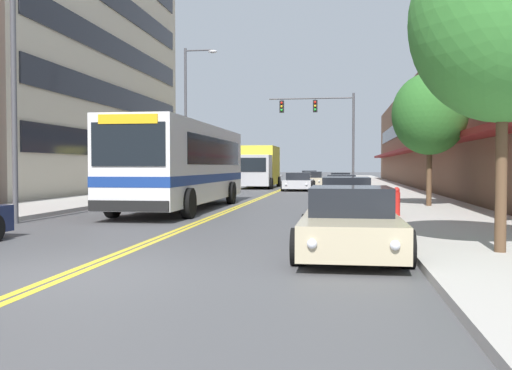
{
  "coord_description": "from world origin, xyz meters",
  "views": [
    {
      "loc": [
        4.19,
        -8.33,
        1.69
      ],
      "look_at": [
        -0.78,
        25.43,
        0.57
      ],
      "focal_mm": 40.0,
      "sensor_mm": 36.0,
      "label": 1
    }
  ],
  "objects_px": {
    "car_black_parked_right_end": "(341,181)",
    "traffic_signal_mast": "(325,121)",
    "city_bus": "(184,162)",
    "box_truck": "(259,167)",
    "car_champagne_moving_lead": "(313,179)",
    "car_charcoal_parked_right_mid": "(346,199)",
    "car_white_parked_right_far": "(341,187)",
    "street_lamp_left_far": "(189,109)",
    "car_beige_parked_right_foreground": "(350,223)",
    "fire_hydrant": "(396,202)",
    "car_silver_moving_second": "(299,182)",
    "car_dark_grey_parked_left_mid": "(212,182)",
    "street_tree_right_mid": "(430,114)",
    "car_slate_blue_moving_third": "(309,176)",
    "street_lamp_left_near": "(23,45)",
    "street_tree_right_near": "(503,21)"
  },
  "relations": [
    {
      "from": "car_black_parked_right_end",
      "to": "traffic_signal_mast",
      "type": "xyz_separation_m",
      "value": [
        -1.17,
        -1.35,
        4.61
      ]
    },
    {
      "from": "city_bus",
      "to": "box_truck",
      "type": "bearing_deg",
      "value": 90.46
    },
    {
      "from": "car_black_parked_right_end",
      "to": "car_champagne_moving_lead",
      "type": "bearing_deg",
      "value": 125.63
    },
    {
      "from": "car_charcoal_parked_right_mid",
      "to": "car_champagne_moving_lead",
      "type": "xyz_separation_m",
      "value": [
        -2.45,
        30.16,
        -0.05
      ]
    },
    {
      "from": "city_bus",
      "to": "car_black_parked_right_end",
      "type": "bearing_deg",
      "value": 75.13
    },
    {
      "from": "car_charcoal_parked_right_mid",
      "to": "car_white_parked_right_far",
      "type": "bearing_deg",
      "value": 90.51
    },
    {
      "from": "box_truck",
      "to": "street_lamp_left_far",
      "type": "relative_size",
      "value": 0.83
    },
    {
      "from": "car_beige_parked_right_foreground",
      "to": "traffic_signal_mast",
      "type": "bearing_deg",
      "value": 92.29
    },
    {
      "from": "fire_hydrant",
      "to": "traffic_signal_mast",
      "type": "bearing_deg",
      "value": 96.31
    },
    {
      "from": "car_charcoal_parked_right_mid",
      "to": "car_silver_moving_second",
      "type": "distance_m",
      "value": 21.83
    },
    {
      "from": "city_bus",
      "to": "car_white_parked_right_far",
      "type": "bearing_deg",
      "value": 54.3
    },
    {
      "from": "car_dark_grey_parked_left_mid",
      "to": "street_tree_right_mid",
      "type": "xyz_separation_m",
      "value": [
        12.03,
        -14.75,
        3.08
      ]
    },
    {
      "from": "car_black_parked_right_end",
      "to": "car_champagne_moving_lead",
      "type": "relative_size",
      "value": 0.94
    },
    {
      "from": "car_slate_blue_moving_third",
      "to": "car_black_parked_right_end",
      "type": "bearing_deg",
      "value": -78.83
    },
    {
      "from": "car_charcoal_parked_right_mid",
      "to": "box_truck",
      "type": "bearing_deg",
      "value": 104.0
    },
    {
      "from": "car_charcoal_parked_right_mid",
      "to": "car_white_parked_right_far",
      "type": "height_order",
      "value": "car_charcoal_parked_right_mid"
    },
    {
      "from": "car_white_parked_right_far",
      "to": "street_tree_right_mid",
      "type": "height_order",
      "value": "street_tree_right_mid"
    },
    {
      "from": "car_black_parked_right_end",
      "to": "street_lamp_left_near",
      "type": "xyz_separation_m",
      "value": [
        -9.24,
        -29.73,
        4.69
      ]
    },
    {
      "from": "city_bus",
      "to": "street_lamp_left_near",
      "type": "relative_size",
      "value": 1.35
    },
    {
      "from": "car_champagne_moving_lead",
      "to": "street_tree_right_near",
      "type": "bearing_deg",
      "value": -82.29
    },
    {
      "from": "car_beige_parked_right_foreground",
      "to": "car_silver_moving_second",
      "type": "distance_m",
      "value": 29.02
    },
    {
      "from": "street_lamp_left_near",
      "to": "fire_hydrant",
      "type": "height_order",
      "value": "street_lamp_left_near"
    },
    {
      "from": "city_bus",
      "to": "traffic_signal_mast",
      "type": "relative_size",
      "value": 1.65
    },
    {
      "from": "car_beige_parked_right_foreground",
      "to": "car_champagne_moving_lead",
      "type": "relative_size",
      "value": 0.99
    },
    {
      "from": "car_silver_moving_second",
      "to": "fire_hydrant",
      "type": "xyz_separation_m",
      "value": [
        4.61,
        -21.85,
        0.01
      ]
    },
    {
      "from": "car_silver_moving_second",
      "to": "street_tree_right_mid",
      "type": "distance_m",
      "value": 18.42
    },
    {
      "from": "city_bus",
      "to": "street_tree_right_mid",
      "type": "height_order",
      "value": "street_tree_right_mid"
    },
    {
      "from": "car_slate_blue_moving_third",
      "to": "traffic_signal_mast",
      "type": "height_order",
      "value": "traffic_signal_mast"
    },
    {
      "from": "street_tree_right_near",
      "to": "box_truck",
      "type": "bearing_deg",
      "value": 105.21
    },
    {
      "from": "car_white_parked_right_far",
      "to": "box_truck",
      "type": "xyz_separation_m",
      "value": [
        -6.4,
        13.84,
        1.09
      ]
    },
    {
      "from": "car_champagne_moving_lead",
      "to": "car_silver_moving_second",
      "type": "bearing_deg",
      "value": -94.03
    },
    {
      "from": "car_black_parked_right_end",
      "to": "car_slate_blue_moving_third",
      "type": "distance_m",
      "value": 17.18
    },
    {
      "from": "car_black_parked_right_end",
      "to": "box_truck",
      "type": "xyz_separation_m",
      "value": [
        -6.37,
        -0.82,
        1.1
      ]
    },
    {
      "from": "car_dark_grey_parked_left_mid",
      "to": "fire_hydrant",
      "type": "distance_m",
      "value": 22.14
    },
    {
      "from": "city_bus",
      "to": "car_champagne_moving_lead",
      "type": "xyz_separation_m",
      "value": [
        3.87,
        26.54,
        -1.27
      ]
    },
    {
      "from": "street_lamp_left_near",
      "to": "street_tree_right_mid",
      "type": "xyz_separation_m",
      "value": [
        12.63,
        7.39,
        -1.52
      ]
    },
    {
      "from": "car_dark_grey_parked_left_mid",
      "to": "car_champagne_moving_lead",
      "type": "bearing_deg",
      "value": 59.67
    },
    {
      "from": "car_beige_parked_right_foreground",
      "to": "car_slate_blue_moving_third",
      "type": "relative_size",
      "value": 1.01
    },
    {
      "from": "street_lamp_left_near",
      "to": "street_tree_right_mid",
      "type": "bearing_deg",
      "value": 30.32
    },
    {
      "from": "car_dark_grey_parked_left_mid",
      "to": "street_tree_right_near",
      "type": "relative_size",
      "value": 0.8
    },
    {
      "from": "car_champagne_moving_lead",
      "to": "traffic_signal_mast",
      "type": "height_order",
      "value": "traffic_signal_mast"
    },
    {
      "from": "car_silver_moving_second",
      "to": "car_champagne_moving_lead",
      "type": "bearing_deg",
      "value": 85.97
    },
    {
      "from": "city_bus",
      "to": "fire_hydrant",
      "type": "bearing_deg",
      "value": -26.07
    },
    {
      "from": "car_slate_blue_moving_third",
      "to": "street_tree_right_mid",
      "type": "xyz_separation_m",
      "value": [
        6.72,
        -39.19,
        3.14
      ]
    },
    {
      "from": "car_white_parked_right_far",
      "to": "city_bus",
      "type": "bearing_deg",
      "value": -125.7
    },
    {
      "from": "box_truck",
      "to": "traffic_signal_mast",
      "type": "distance_m",
      "value": 6.29
    },
    {
      "from": "box_truck",
      "to": "street_lamp_left_far",
      "type": "distance_m",
      "value": 11.07
    },
    {
      "from": "car_charcoal_parked_right_mid",
      "to": "traffic_signal_mast",
      "type": "distance_m",
      "value": 26.02
    },
    {
      "from": "car_beige_parked_right_foreground",
      "to": "street_lamp_left_far",
      "type": "distance_m",
      "value": 25.57
    },
    {
      "from": "city_bus",
      "to": "car_champagne_moving_lead",
      "type": "height_order",
      "value": "city_bus"
    }
  ]
}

